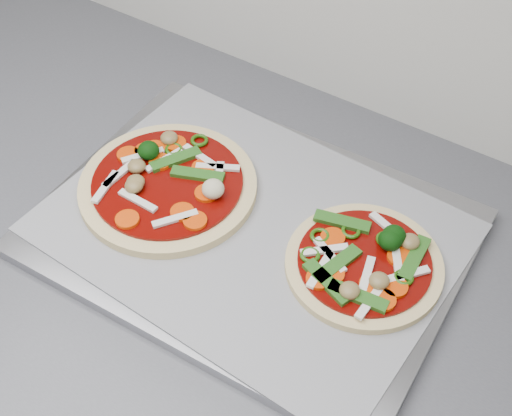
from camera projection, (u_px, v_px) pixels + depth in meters
The scene contains 6 objects.
base_cabinet at pixel (146, 399), 1.14m from camera, with size 3.60×0.60×0.86m, color #B8B8B6.
countertop at pixel (100, 211), 0.80m from camera, with size 3.60×0.60×0.04m, color #56565C.
baking_tray at pixel (251, 232), 0.75m from camera, with size 0.43×0.31×0.01m, color #99999F.
parchment at pixel (251, 227), 0.74m from camera, with size 0.41×0.30×0.00m, color gray.
pizza_left at pixel (168, 183), 0.77m from camera, with size 0.20×0.20×0.03m.
pizza_right at pixel (366, 263), 0.70m from camera, with size 0.19×0.19×0.03m.
Camera 1 is at (0.44, 0.95, 1.48)m, focal length 50.00 mm.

